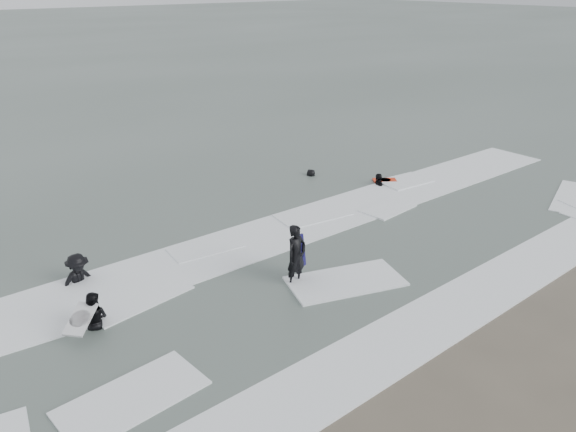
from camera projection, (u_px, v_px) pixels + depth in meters
ground at (409, 315)px, 14.43m from camera, size 320.00×320.00×0.00m
surfer_centre at (296, 284)px, 15.86m from camera, size 0.73×0.53×1.84m
surfer_wading at (95, 327)px, 13.92m from camera, size 0.94×0.92×1.53m
surfer_breaker at (80, 284)px, 15.88m from camera, size 1.26×0.89×1.78m
surfer_right_near at (378, 186)px, 23.32m from camera, size 0.84×1.07×1.70m
surfer_right_far at (311, 177)px, 24.41m from camera, size 0.84×0.70×1.47m
surf_foam at (315, 261)px, 17.07m from camera, size 30.03×9.06×0.09m
bodyboards at (282, 237)px, 17.60m from camera, size 14.99×4.67×1.25m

